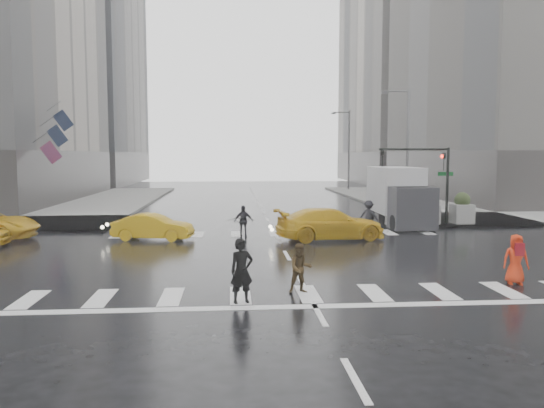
{
  "coord_description": "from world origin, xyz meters",
  "views": [
    {
      "loc": [
        -2.23,
        -21.21,
        4.11
      ],
      "look_at": [
        -0.46,
        2.0,
        1.93
      ],
      "focal_mm": 35.0,
      "sensor_mm": 36.0,
      "label": 1
    }
  ],
  "objects": [
    {
      "name": "pedestrian_brown",
      "position": [
        -0.21,
        -5.84,
        0.75
      ],
      "size": [
        0.77,
        0.63,
        1.49
      ],
      "primitive_type": "imported",
      "rotation": [
        0.0,
        0.0,
        0.09
      ],
      "color": "#3F2E16",
      "rests_on": "ground"
    },
    {
      "name": "street_lamp_near",
      "position": [
        10.87,
        18.0,
        4.95
      ],
      "size": [
        2.15,
        0.22,
        9.0
      ],
      "color": "#59595B",
      "rests_on": "ground"
    },
    {
      "name": "pedestrian_black",
      "position": [
        -1.97,
        -6.8,
        1.57
      ],
      "size": [
        1.2,
        1.22,
        2.43
      ],
      "rotation": [
        0.0,
        0.0,
        0.3
      ],
      "color": "black",
      "rests_on": "ground"
    },
    {
      "name": "ground",
      "position": [
        0.0,
        0.0,
        0.0
      ],
      "size": [
        120.0,
        120.0,
        0.0
      ],
      "primitive_type": "plane",
      "color": "black",
      "rests_on": "ground"
    },
    {
      "name": "road_markings",
      "position": [
        0.0,
        0.0,
        0.01
      ],
      "size": [
        18.0,
        48.0,
        0.01
      ],
      "primitive_type": null,
      "color": "silver",
      "rests_on": "ground"
    },
    {
      "name": "flag_cluster",
      "position": [
        -15.08,
        18.5,
        5.64
      ],
      "size": [
        2.87,
        3.06,
        4.69
      ],
      "color": "#59595B",
      "rests_on": "ground"
    },
    {
      "name": "planter_east",
      "position": [
        11.0,
        8.2,
        0.98
      ],
      "size": [
        1.1,
        1.1,
        1.8
      ],
      "color": "gray",
      "rests_on": "ground"
    },
    {
      "name": "building_ne_far",
      "position": [
        29.0,
        56.0,
        16.27
      ],
      "size": [
        26.05,
        26.05,
        36.0
      ],
      "color": "#ADA397",
      "rests_on": "ground"
    },
    {
      "name": "planter_west",
      "position": [
        7.0,
        8.2,
        0.98
      ],
      "size": [
        1.1,
        1.1,
        1.8
      ],
      "color": "gray",
      "rests_on": "ground"
    },
    {
      "name": "box_truck",
      "position": [
        7.5,
        8.84,
        1.79
      ],
      "size": [
        2.37,
        6.31,
        3.35
      ],
      "rotation": [
        0.0,
        0.0,
        -0.02
      ],
      "color": "silver",
      "rests_on": "ground"
    },
    {
      "name": "pedestrian_orange",
      "position": [
        6.75,
        -5.3,
        0.81
      ],
      "size": [
        0.88,
        0.69,
        1.59
      ],
      "rotation": [
        0.0,
        0.0,
        -0.26
      ],
      "color": "red",
      "rests_on": "ground"
    },
    {
      "name": "traffic_signal_pole",
      "position": [
        9.01,
        8.01,
        3.22
      ],
      "size": [
        4.45,
        0.42,
        4.5
      ],
      "color": "black",
      "rests_on": "ground"
    },
    {
      "name": "taxi_rear",
      "position": [
        2.51,
        3.87,
        0.77
      ],
      "size": [
        4.93,
        2.81,
        1.53
      ],
      "primitive_type": "imported",
      "rotation": [
        0.0,
        0.0,
        1.72
      ],
      "color": "#DEA50B",
      "rests_on": "ground"
    },
    {
      "name": "taxi_mid",
      "position": [
        -6.03,
        4.47,
        0.63
      ],
      "size": [
        3.98,
        1.95,
        1.26
      ],
      "primitive_type": "imported",
      "rotation": [
        0.0,
        0.0,
        1.4
      ],
      "color": "#DEA50B",
      "rests_on": "ground"
    },
    {
      "name": "building_nw_far",
      "position": [
        -29.0,
        56.0,
        20.19
      ],
      "size": [
        26.05,
        26.05,
        44.0
      ],
      "color": "slate",
      "rests_on": "ground"
    },
    {
      "name": "street_lamp_far",
      "position": [
        10.87,
        38.0,
        4.95
      ],
      "size": [
        2.15,
        0.22,
        9.0
      ],
      "color": "#59595B",
      "rests_on": "ground"
    },
    {
      "name": "planter_mid",
      "position": [
        9.0,
        8.2,
        0.98
      ],
      "size": [
        1.1,
        1.1,
        1.8
      ],
      "color": "gray",
      "rests_on": "ground"
    },
    {
      "name": "sidewalk_ne",
      "position": [
        19.5,
        17.5,
        0.07
      ],
      "size": [
        35.0,
        35.0,
        0.15
      ],
      "primitive_type": "cube",
      "color": "gray",
      "rests_on": "ground"
    },
    {
      "name": "pedestrian_far_b",
      "position": [
        5.09,
        6.53,
        0.83
      ],
      "size": [
        1.22,
        1.0,
        1.65
      ],
      "primitive_type": "imported",
      "rotation": [
        0.0,
        0.0,
        2.69
      ],
      "color": "black",
      "rests_on": "ground"
    },
    {
      "name": "pedestrian_far_a",
      "position": [
        -1.65,
        5.0,
        0.79
      ],
      "size": [
        0.98,
        0.66,
        1.58
      ],
      "primitive_type": "imported",
      "rotation": [
        0.0,
        0.0,
        3.04
      ],
      "color": "black",
      "rests_on": "ground"
    }
  ]
}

